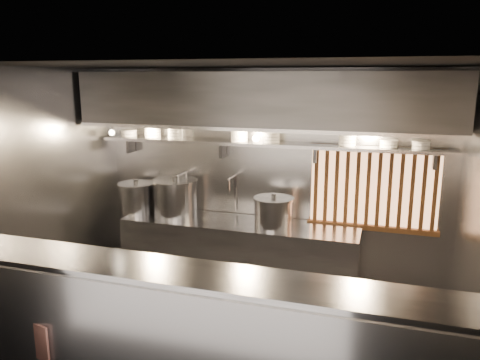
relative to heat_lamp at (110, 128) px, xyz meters
The scene contains 25 objects.
floor 2.93m from the heat_lamp, 24.14° to the right, with size 4.50×4.50×0.00m, color black.
ceiling 2.21m from the heat_lamp, 24.14° to the right, with size 4.50×4.50×0.00m, color black.
wall_back 2.11m from the heat_lamp, 18.89° to the left, with size 4.50×4.50×0.00m, color gray.
wall_left 1.14m from the heat_lamp, 112.49° to the right, with size 3.00×3.00×0.00m, color gray.
serving_counter 3.02m from the heat_lamp, 43.63° to the right, with size 4.50×0.56×1.13m.
cooking_bench 2.29m from the heat_lamp, ahead, with size 3.00×0.70×0.90m, color gray.
bowl_shelf 1.96m from the heat_lamp, 13.90° to the left, with size 4.40×0.34×0.04m, color gray.
exhaust_hood 1.95m from the heat_lamp, ahead, with size 4.40×0.81×0.65m.
wood_screen 3.33m from the heat_lamp, 10.68° to the left, with size 1.56×0.09×1.04m.
faucet_left 1.18m from the heat_lamp, 34.60° to the left, with size 0.04×0.30×0.50m.
faucet_right 1.71m from the heat_lamp, 19.61° to the left, with size 0.04×0.30×0.50m.
heat_lamp is the anchor object (origin of this frame).
pendant_bulb 1.83m from the heat_lamp, 11.00° to the left, with size 0.09×0.09×0.19m.
stock_pot_left 1.02m from the heat_lamp, 63.56° to the left, with size 0.65×0.65×0.44m.
stock_pot_mid 1.21m from the heat_lamp, 24.88° to the left, with size 0.65×0.65×0.52m.
stock_pot_right 2.29m from the heat_lamp, ahead, with size 0.61×0.61×0.41m.
red_placard 2.71m from the heat_lamp, 76.84° to the right, with size 0.25×0.02×0.34m, color red.
bowl_stack_0 0.49m from the heat_lamp, 93.01° to the left, with size 0.23×0.23×0.09m.
bowl_stack_1 0.58m from the heat_lamp, 54.43° to the left, with size 0.23×0.23×0.17m.
bowl_stack_2 0.81m from the heat_lamp, 35.51° to the left, with size 0.20×0.20×0.17m.
bowl_stack_3 1.62m from the heat_lamp, 16.90° to the left, with size 0.23×0.23×0.17m.
bowl_stack_4 2.01m from the heat_lamp, 13.51° to the left, with size 0.23×0.23×0.13m.
bowl_stack_5 2.91m from the heat_lamp, ahead, with size 0.21×0.21×0.13m.
bowl_stack_6 3.37m from the heat_lamp, ahead, with size 0.21×0.21×0.09m.
bowl_stack_7 3.72m from the heat_lamp, ahead, with size 0.21×0.21×0.09m.
Camera 1 is at (1.42, -4.24, 2.69)m, focal length 35.00 mm.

